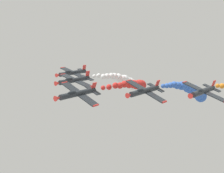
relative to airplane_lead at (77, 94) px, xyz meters
name	(u,v)px	position (x,y,z in m)	size (l,w,h in m)	color
airplane_lead	(77,94)	(0.00, 0.00, 0.00)	(9.05, 10.35, 3.76)	#23282D
smoke_trail_lead	(134,85)	(2.39, -21.81, -1.73)	(5.78, 21.41, 4.58)	red
airplane_left_inner	(144,91)	(-8.82, -9.83, 0.15)	(9.10, 10.35, 3.62)	#23282D
smoke_trail_left_inner	(193,91)	(-8.45, -32.36, -3.64)	(3.36, 22.75, 8.03)	blue
airplane_right_inner	(74,80)	(9.82, -8.31, 0.40)	(9.43, 10.35, 3.00)	#23282D
smoke_trail_right_inner	(125,81)	(11.39, -29.48, -2.83)	(4.46, 20.97, 7.19)	white
airplane_left_outer	(203,91)	(-17.69, -17.47, 0.05)	(9.25, 10.35, 3.37)	#23282D
airplane_right_outer	(72,73)	(18.58, -15.91, 0.39)	(9.41, 10.35, 3.05)	#23282D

